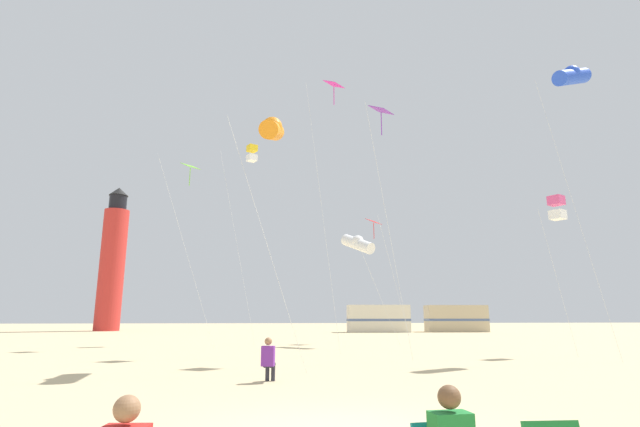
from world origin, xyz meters
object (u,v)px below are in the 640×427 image
kite_tube_blue (572,76)px  kite_box_rainbow (557,208)px  kite_diamond_violet (382,120)px  rv_van_cream (378,319)px  kite_box_gold (252,154)px  kite_diamond_scarlet (375,226)px  kite_diamond_magenta (333,97)px  rv_van_tan (456,319)px  kite_diamond_lime (190,173)px  kite_flyer_standing (269,358)px  kite_tube_orange (272,130)px  lighthouse_distant (112,262)px  kite_tube_white (358,243)px

kite_tube_blue → kite_box_rainbow: kite_tube_blue is taller
kite_diamond_violet → rv_van_cream: size_ratio=1.68×
kite_box_gold → kite_diamond_scarlet: bearing=-0.6°
kite_diamond_magenta → rv_van_cream: (8.11, 26.89, -11.75)m
rv_van_tan → kite_diamond_lime: bearing=-133.7°
kite_flyer_standing → kite_tube_blue: size_ratio=0.09×
kite_tube_orange → lighthouse_distant: lighthouse_distant is taller
kite_tube_orange → lighthouse_distant: (-18.59, 40.28, -0.75)m
kite_diamond_lime → rv_van_cream: (16.10, 22.60, -8.56)m
kite_box_gold → kite_tube_white: 10.07m
kite_box_gold → lighthouse_distant: size_ratio=0.79×
kite_tube_blue → kite_diamond_lime: (-18.54, 8.69, -2.57)m
kite_tube_orange → kite_diamond_magenta: (3.11, 6.27, 4.56)m
kite_diamond_lime → kite_tube_white: kite_diamond_lime is taller
kite_diamond_violet → kite_box_rainbow: bearing=8.7°
kite_tube_white → rv_van_tan: bearing=56.8°
kite_tube_blue → kite_diamond_violet: 9.15m
kite_diamond_scarlet → kite_box_gold: (-8.54, 0.10, 4.96)m
kite_box_gold → kite_diamond_lime: size_ratio=1.25×
kite_box_gold → rv_van_tan: (21.34, 18.92, -11.32)m
kite_tube_white → rv_van_tan: kite_tube_white is taller
kite_box_rainbow → kite_tube_orange: bearing=-164.2°
kite_box_rainbow → rv_van_cream: (-2.28, 29.33, -5.34)m
kite_tube_white → kite_tube_orange: bearing=-114.9°
kite_diamond_scarlet → lighthouse_distant: (-25.62, 25.76, 0.09)m
kite_flyer_standing → lighthouse_distant: size_ratio=0.07×
kite_box_gold → rv_van_tan: bearing=41.6°
kite_diamond_violet → lighthouse_distant: lighthouse_distant is taller
kite_box_gold → kite_diamond_magenta: size_ratio=0.94×
kite_box_gold → lighthouse_distant: (-17.08, 25.67, -4.87)m
kite_flyer_standing → kite_diamond_scarlet: 20.63m
kite_diamond_scarlet → rv_van_tan: kite_diamond_scarlet is taller
kite_flyer_standing → kite_box_gold: bearing=-73.5°
rv_van_cream → kite_box_gold: bearing=-122.7°
lighthouse_distant → rv_van_tan: lighthouse_distant is taller
kite_flyer_standing → kite_diamond_magenta: bearing=-95.7°
kite_flyer_standing → kite_diamond_magenta: kite_diamond_magenta is taller
kite_tube_blue → rv_van_cream: size_ratio=2.03×
kite_diamond_magenta → lighthouse_distant: lighthouse_distant is taller
kite_tube_blue → rv_van_cream: bearing=94.5°
kite_tube_white → kite_diamond_magenta: size_ratio=0.48×
kite_box_gold → kite_tube_orange: bearing=-84.1°
kite_diamond_magenta → rv_van_cream: 30.44m
kite_diamond_lime → kite_tube_orange: bearing=-65.2°
kite_diamond_lime → lighthouse_distant: 32.81m
kite_flyer_standing → kite_box_gold: (-1.59, 18.16, 12.09)m
kite_box_gold → rv_van_cream: (12.73, 18.54, -11.32)m
kite_box_gold → kite_box_rainbow: kite_box_gold is taller
kite_diamond_magenta → kite_diamond_violet: bearing=-65.7°
kite_tube_orange → rv_van_tan: 39.62m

